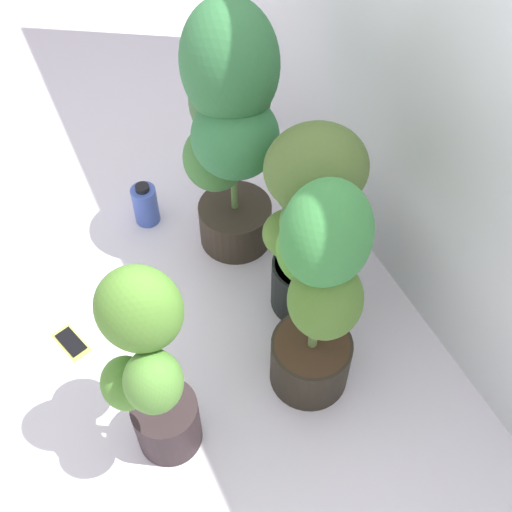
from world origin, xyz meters
TOP-DOWN VIEW (x-y plane):
  - ground_plane at (0.00, 0.00)m, footprint 8.00×8.00m
  - mylar_back_wall at (0.00, 0.86)m, footprint 3.20×0.01m
  - potted_plant_back_right at (0.29, 0.38)m, footprint 0.38×0.34m
  - potted_plant_back_center at (0.03, 0.50)m, footprint 0.43×0.34m
  - potted_plant_front_right at (0.30, -0.10)m, footprint 0.36×0.28m
  - potted_plant_back_left at (-0.34, 0.41)m, footprint 0.46×0.41m
  - cell_phone at (-0.15, -0.28)m, footprint 0.16×0.11m
  - nutrient_bottle at (-0.57, 0.14)m, footprint 0.09×0.09m

SIDE VIEW (x-z plane):
  - ground_plane at x=0.00m, z-range 0.00..0.00m
  - cell_phone at x=-0.15m, z-range 0.00..0.01m
  - nutrient_bottle at x=-0.57m, z-range -0.01..0.18m
  - potted_plant_front_right at x=0.30m, z-range 0.05..0.86m
  - potted_plant_back_center at x=0.03m, z-range 0.08..0.84m
  - potted_plant_back_right at x=0.29m, z-range 0.06..0.90m
  - potted_plant_back_left at x=-0.34m, z-range 0.09..1.06m
  - mylar_back_wall at x=0.00m, z-range 0.00..2.00m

